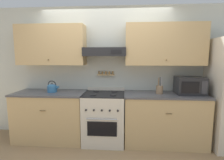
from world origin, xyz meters
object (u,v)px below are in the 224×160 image
at_px(stove_range, 104,117).
at_px(microwave, 190,86).
at_px(tea_kettle, 52,88).
at_px(utensil_crock, 159,89).

relative_size(stove_range, microwave, 2.05).
xyz_separation_m(tea_kettle, utensil_crock, (1.98, 0.00, -0.00)).
relative_size(tea_kettle, utensil_crock, 0.77).
xyz_separation_m(microwave, utensil_crock, (-0.53, -0.02, -0.08)).
xyz_separation_m(stove_range, utensil_crock, (1.00, 0.02, 0.54)).
distance_m(stove_range, utensil_crock, 1.14).
xyz_separation_m(stove_range, tea_kettle, (-0.99, 0.02, 0.55)).
distance_m(microwave, utensil_crock, 0.54).
bearing_deg(stove_range, microwave, 1.52).
relative_size(tea_kettle, microwave, 0.48).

